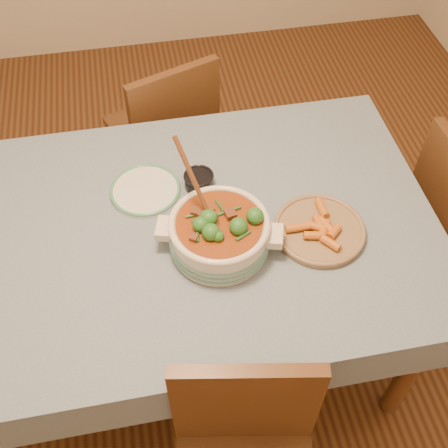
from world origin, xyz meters
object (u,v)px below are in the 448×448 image
Objects in this scene: dining_table at (181,245)px; stew_casserole at (219,232)px; condiment_bowl at (199,180)px; chair_far at (167,130)px; fried_plate at (320,229)px; white_plate at (145,190)px.

stew_casserole is at bearing -41.43° from dining_table.
chair_far is at bearing 95.17° from condiment_bowl.
dining_table is 0.46m from fried_plate.
fried_plate is (0.53, -0.28, 0.01)m from white_plate.
chair_far is (-0.08, 0.88, -0.34)m from stew_casserole.
chair_far reaches higher than white_plate.
stew_casserole is at bearing 74.53° from chair_far.
fried_plate is at bearing -38.50° from condiment_bowl.
fried_plate is 1.01m from chair_far.
dining_table is 5.54× the size of white_plate.
chair_far is (0.13, 0.61, -0.28)m from white_plate.
white_plate reaches higher than dining_table.
condiment_bowl is at bearing 61.88° from dining_table.
dining_table is 0.23m from stew_casserole.
stew_casserole is at bearing -53.43° from white_plate.
white_plate is (-0.09, 0.18, 0.10)m from dining_table.
dining_table is 4.28× the size of stew_casserole.
chair_far is at bearing 114.31° from fried_plate.
stew_casserole is at bearing -85.72° from condiment_bowl.
dining_table is 0.22m from white_plate.
condiment_bowl reaches higher than fried_plate.
stew_casserole is 0.28m from condiment_bowl.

